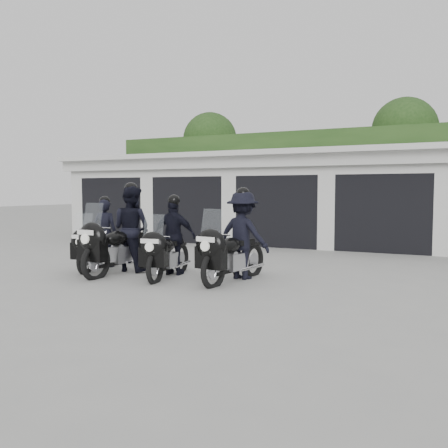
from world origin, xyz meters
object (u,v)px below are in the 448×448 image
at_px(police_bike_c, 171,241).
at_px(police_bike_b, 125,233).
at_px(police_bike_a, 100,239).
at_px(police_bike_d, 238,239).

bearing_deg(police_bike_c, police_bike_b, 174.06).
bearing_deg(police_bike_c, police_bike_a, 168.33).
bearing_deg(police_bike_c, police_bike_d, -0.31).
bearing_deg(police_bike_a, police_bike_b, -23.17).
distance_m(police_bike_b, police_bike_d, 2.52).
bearing_deg(police_bike_b, police_bike_d, 9.86).
relative_size(police_bike_a, police_bike_c, 0.97).
distance_m(police_bike_a, police_bike_c, 1.93).
height_order(police_bike_a, police_bike_c, police_bike_c).
height_order(police_bike_b, police_bike_c, police_bike_b).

